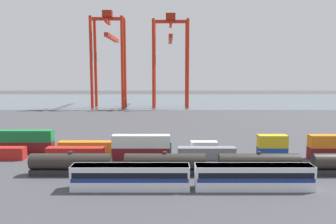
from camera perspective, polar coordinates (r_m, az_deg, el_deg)
ground_plane at (r=115.43m, az=2.00°, el=-2.32°), size 420.00×420.00×0.00m
harbour_water at (r=216.91m, az=1.00°, el=2.01°), size 400.00×110.00×0.01m
passenger_train at (r=54.12m, az=3.97°, el=-10.69°), size 37.79×3.14×3.90m
freight_tank_row at (r=61.72m, az=7.29°, el=-8.67°), size 64.90×2.76×4.22m
shipping_container_0 at (r=79.00m, az=-25.13°, el=-6.32°), size 6.04×2.44×2.60m
shipping_container_1 at (r=74.28m, az=-15.39°, el=-6.73°), size 12.10×2.44×2.60m
shipping_container_2 at (r=71.92m, az=-4.66°, el=-6.94°), size 12.10×2.44×2.60m
shipping_container_3 at (r=71.34m, az=-4.68°, el=-4.92°), size 12.10×2.44×2.60m
shipping_container_4 at (r=72.15m, az=6.39°, el=-6.92°), size 12.10×2.44×2.60m
shipping_container_5 at (r=74.96m, az=16.98°, el=-6.66°), size 6.04×2.44×2.60m
shipping_container_6 at (r=74.41m, az=17.05°, el=-4.71°), size 6.04×2.44×2.60m
shipping_container_7 at (r=80.08m, az=26.49°, el=-6.23°), size 12.10×2.44×2.60m
shipping_container_9 at (r=83.86m, az=-22.84°, el=-5.47°), size 12.10×2.44×2.60m
shipping_container_10 at (r=83.36m, az=-22.93°, el=-3.72°), size 12.10×2.44×2.60m
shipping_container_11 at (r=79.65m, az=-13.82°, el=-5.76°), size 12.10×2.44×2.60m
shipping_container_12 at (r=77.59m, az=-4.06°, el=-5.91°), size 12.10×2.44×2.60m
shipping_container_13 at (r=77.84m, az=5.94°, el=-5.89°), size 6.04×2.44×2.60m
gantry_crane_west at (r=179.06m, az=-10.01°, el=10.35°), size 16.92×36.90×48.47m
gantry_crane_central at (r=176.48m, az=0.29°, el=10.31°), size 18.42×37.14×47.10m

